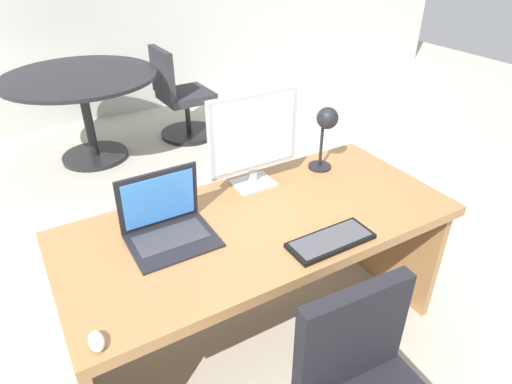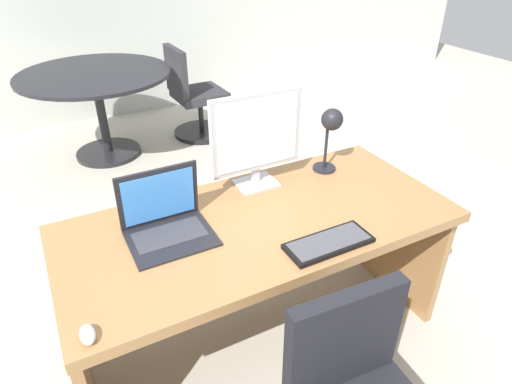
# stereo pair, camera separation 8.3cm
# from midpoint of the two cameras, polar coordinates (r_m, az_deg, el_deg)

# --- Properties ---
(ground) EXTENTS (12.00, 12.00, 0.00)m
(ground) POSITION_cam_midpoint_polar(r_m,az_deg,el_deg) (3.55, -10.35, -1.01)
(ground) COLOR #B7B2A3
(desk) EXTENTS (1.75, 0.80, 0.74)m
(desk) POSITION_cam_midpoint_polar(r_m,az_deg,el_deg) (2.12, 1.09, -7.11)
(desk) COLOR #9E7042
(desk) RESTS_ON ground
(monitor) EXTENTS (0.46, 0.16, 0.47)m
(monitor) POSITION_cam_midpoint_polar(r_m,az_deg,el_deg) (2.11, 1.20, 7.21)
(monitor) COLOR #B7BABF
(monitor) RESTS_ON desk
(laptop) EXTENTS (0.35, 0.29, 0.27)m
(laptop) POSITION_cam_midpoint_polar(r_m,az_deg,el_deg) (1.89, -10.48, -2.82)
(laptop) COLOR black
(laptop) RESTS_ON desk
(keyboard) EXTENTS (0.37, 0.15, 0.02)m
(keyboard) POSITION_cam_midpoint_polar(r_m,az_deg,el_deg) (1.85, 10.57, -6.46)
(keyboard) COLOR black
(keyboard) RESTS_ON desk
(mouse) EXTENTS (0.05, 0.09, 0.04)m
(mouse) POSITION_cam_midpoint_polar(r_m,az_deg,el_deg) (1.55, -19.29, -16.89)
(mouse) COLOR silver
(mouse) RESTS_ON desk
(desk_lamp) EXTENTS (0.12, 0.14, 0.35)m
(desk_lamp) POSITION_cam_midpoint_polar(r_m,az_deg,el_deg) (2.28, 10.60, 8.12)
(desk_lamp) COLOR black
(desk_lamp) RESTS_ON desk
(meeting_table) EXTENTS (1.29, 1.29, 0.77)m
(meeting_table) POSITION_cam_midpoint_polar(r_m,az_deg,el_deg) (4.18, -19.08, 11.83)
(meeting_table) COLOR black
(meeting_table) RESTS_ON ground
(meeting_chair_near) EXTENTS (0.56, 0.56, 0.89)m
(meeting_chair_near) POSITION_cam_midpoint_polar(r_m,az_deg,el_deg) (4.49, -7.38, 11.51)
(meeting_chair_near) COLOR black
(meeting_chair_near) RESTS_ON ground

